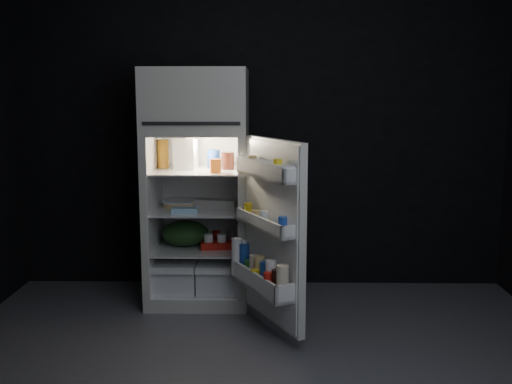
{
  "coord_description": "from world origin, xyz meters",
  "views": [
    {
      "loc": [
        0.04,
        -3.22,
        1.6
      ],
      "look_at": [
        -0.03,
        1.0,
        0.9
      ],
      "focal_mm": 42.0,
      "sensor_mm": 36.0,
      "label": 1
    }
  ],
  "objects_px": {
    "egg_carton": "(216,204)",
    "milk_jug": "(186,153)",
    "fridge_door": "(269,235)",
    "yogurt_tray": "(216,245)",
    "refrigerator": "(198,178)"
  },
  "relations": [
    {
      "from": "refrigerator",
      "to": "egg_carton",
      "type": "relative_size",
      "value": 5.6
    },
    {
      "from": "milk_jug",
      "to": "egg_carton",
      "type": "bearing_deg",
      "value": 0.51
    },
    {
      "from": "refrigerator",
      "to": "egg_carton",
      "type": "height_order",
      "value": "refrigerator"
    },
    {
      "from": "fridge_door",
      "to": "yogurt_tray",
      "type": "height_order",
      "value": "fridge_door"
    },
    {
      "from": "milk_jug",
      "to": "yogurt_tray",
      "type": "relative_size",
      "value": 1.0
    },
    {
      "from": "refrigerator",
      "to": "fridge_door",
      "type": "height_order",
      "value": "refrigerator"
    },
    {
      "from": "milk_jug",
      "to": "yogurt_tray",
      "type": "distance_m",
      "value": 0.74
    },
    {
      "from": "yogurt_tray",
      "to": "refrigerator",
      "type": "bearing_deg",
      "value": 135.69
    },
    {
      "from": "fridge_door",
      "to": "yogurt_tray",
      "type": "distance_m",
      "value": 0.76
    },
    {
      "from": "fridge_door",
      "to": "milk_jug",
      "type": "distance_m",
      "value": 1.04
    },
    {
      "from": "milk_jug",
      "to": "yogurt_tray",
      "type": "xyz_separation_m",
      "value": [
        0.23,
        -0.07,
        -0.69
      ]
    },
    {
      "from": "egg_carton",
      "to": "milk_jug",
      "type": "bearing_deg",
      "value": -173.17
    },
    {
      "from": "fridge_door",
      "to": "yogurt_tray",
      "type": "relative_size",
      "value": 5.07
    },
    {
      "from": "fridge_door",
      "to": "milk_jug",
      "type": "bearing_deg",
      "value": 132.82
    },
    {
      "from": "milk_jug",
      "to": "yogurt_tray",
      "type": "height_order",
      "value": "milk_jug"
    }
  ]
}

